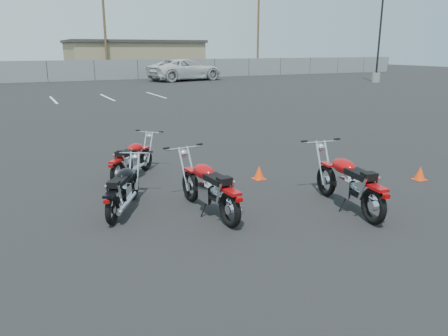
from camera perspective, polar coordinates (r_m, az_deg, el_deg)
name	(u,v)px	position (r m, az deg, el deg)	size (l,w,h in m)	color
ground	(229,213)	(7.72, 0.63, -5.90)	(120.00, 120.00, 0.00)	black
motorcycle_front_red	(132,159)	(9.90, -11.87, 1.10)	(1.54, 1.59, 0.91)	black
motorcycle_second_black	(123,189)	(7.89, -13.02, -2.68)	(1.24, 1.74, 0.90)	black
motorcycle_third_red	(209,188)	(7.57, -1.93, -2.57)	(0.81, 2.11, 1.03)	black
motorcycle_rear_red	(349,183)	(8.09, 16.04, -1.85)	(0.84, 2.19, 1.07)	black
training_cone_near	(259,172)	(9.68, 4.60, -0.57)	(0.25, 0.25, 0.30)	#FF3E0D
training_cone_far	(420,173)	(10.52, 24.24, -0.61)	(0.25, 0.25, 0.30)	#FF3E0D
light_pole_east	(379,45)	(40.20, 19.57, 14.90)	(0.80, 0.70, 11.48)	gray
chainlink_fence	(47,71)	(41.59, -22.10, 11.63)	(80.06, 0.06, 1.80)	slate
tan_building_east	(133,57)	(52.14, -11.76, 14.00)	(14.40, 9.40, 3.70)	#8B7F59
utility_pole_c	(105,29)	(46.39, -15.31, 17.16)	(1.80, 0.24, 9.00)	#4D3A24
utility_pole_d	(258,32)	(53.86, 4.48, 17.30)	(1.80, 0.24, 9.00)	#4D3A24
parking_line_stripes	(24,101)	(26.58, -24.62, 7.93)	(15.12, 4.00, 0.01)	silver
white_van	(185,64)	(40.46, -5.06, 13.44)	(7.88, 3.15, 3.00)	silver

